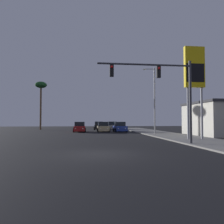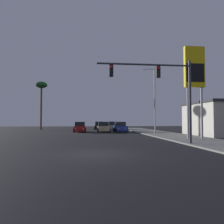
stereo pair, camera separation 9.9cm
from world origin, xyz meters
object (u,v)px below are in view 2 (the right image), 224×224
Objects in this scene: car_red at (80,127)px; street_lamp at (154,97)px; traffic_light_mast at (164,84)px; car_tan at (103,127)px; gas_station_sign at (194,72)px; car_grey at (113,126)px; car_blue at (120,127)px; palm_tree_far at (41,88)px; car_black at (99,126)px.

street_lamp reaches higher than car_red.
car_tan is at bearing 98.96° from traffic_light_mast.
car_tan is at bearing 114.61° from gas_station_sign.
car_tan is (-2.53, -8.57, 0.00)m from car_grey.
car_grey is (-0.28, 8.98, 0.00)m from car_blue.
car_black is at bearing -3.50° from palm_tree_far.
car_black is (-3.08, 9.25, 0.00)m from car_blue.
palm_tree_far is at bearing -34.98° from car_blue.
car_tan is at bearing -38.01° from palm_tree_far.
traffic_light_mast is at bearing -139.85° from gas_station_sign.
car_blue is at bearing 115.25° from street_lamp.
car_blue is 9.37m from street_lamp.
palm_tree_far is (-18.59, 17.48, 3.55)m from street_lamp.
palm_tree_far is (-15.47, 30.09, 3.93)m from traffic_light_mast.
palm_tree_far is (-19.92, 26.34, 2.05)m from gas_station_sign.
traffic_light_mast is at bearing 92.43° from car_grey.
street_lamp is (3.11, 12.61, 0.38)m from traffic_light_mast.
car_grey is at bearing -89.67° from car_blue.
car_blue is 1.00× the size of car_black.
gas_station_sign is at bearing 124.42° from car_red.
street_lamp is at bearing 76.14° from traffic_light_mast.
car_blue is at bearing 177.21° from car_red.
car_blue is at bearing 172.07° from car_tan.
car_black is 18.53m from street_lamp.
car_blue is at bearing 91.21° from traffic_light_mast.
car_red is at bearing 124.90° from gas_station_sign.
street_lamp is (6.62, -16.75, 4.36)m from car_black.
car_black is at bearing 96.82° from traffic_light_mast.
traffic_light_mast is at bearing -103.86° from street_lamp.
car_blue is 0.58× the size of traffic_light_mast.
car_black is 0.48× the size of street_lamp.
car_tan is at bearing -178.39° from car_red.
car_black is 14.36m from palm_tree_far.
street_lamp is (3.82, -16.49, 4.36)m from car_grey.
traffic_light_mast is (0.43, -20.11, 3.97)m from car_blue.
car_grey is 0.43× the size of palm_tree_far.
street_lamp is 1.00× the size of gas_station_sign.
car_black is at bearing -112.58° from car_red.
car_red is 21.11m from gas_station_sign.
car_grey and car_black have the same top height.
traffic_light_mast reaches higher than car_red.
gas_station_sign is at bearing 108.56° from car_black.
car_blue is 18.05m from gas_station_sign.
car_grey and car_red have the same top height.
palm_tree_far is at bearing 117.21° from traffic_light_mast.
car_grey is 29.38m from traffic_light_mast.
traffic_light_mast is at bearing 99.42° from car_tan.
palm_tree_far is at bearing -49.88° from car_red.
car_red and car_black have the same top height.
street_lamp is at bearing 98.57° from gas_station_sign.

